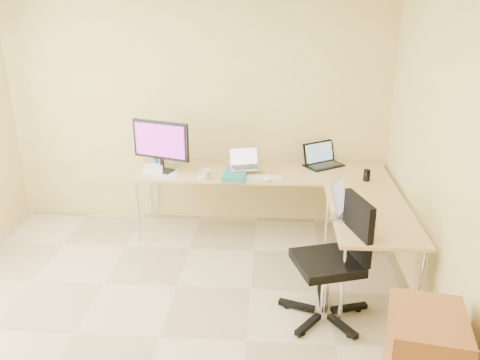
# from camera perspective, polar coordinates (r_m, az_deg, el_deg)

# --- Properties ---
(floor) EXTENTS (4.50, 4.50, 0.00)m
(floor) POSITION_cam_1_polar(r_m,az_deg,el_deg) (4.09, -9.14, -17.26)
(floor) COLOR #BCAC8A
(floor) RESTS_ON ground
(wall_back) EXTENTS (4.50, 0.00, 4.50)m
(wall_back) POSITION_cam_1_polar(r_m,az_deg,el_deg) (5.58, -4.91, 8.12)
(wall_back) COLOR #EAD78C
(wall_back) RESTS_ON ground
(wall_right) EXTENTS (0.00, 4.50, 4.50)m
(wall_right) POSITION_cam_1_polar(r_m,az_deg,el_deg) (3.59, 24.23, -0.71)
(wall_right) COLOR #EAD78C
(wall_right) RESTS_ON ground
(desk_main) EXTENTS (2.65, 0.70, 0.73)m
(desk_main) POSITION_cam_1_polar(r_m,az_deg,el_deg) (5.43, 2.37, -2.57)
(desk_main) COLOR tan
(desk_main) RESTS_ON ground
(desk_return) EXTENTS (0.70, 1.30, 0.73)m
(desk_return) POSITION_cam_1_polar(r_m,az_deg,el_deg) (4.61, 14.35, -7.67)
(desk_return) COLOR tan
(desk_return) RESTS_ON ground
(monitor) EXTENTS (0.67, 0.41, 0.55)m
(monitor) POSITION_cam_1_polar(r_m,az_deg,el_deg) (5.25, -8.96, 3.79)
(monitor) COLOR black
(monitor) RESTS_ON desk_main
(book_stack) EXTENTS (0.25, 0.33, 0.05)m
(book_stack) POSITION_cam_1_polar(r_m,az_deg,el_deg) (5.09, -0.57, 0.59)
(book_stack) COLOR #1F6F6B
(book_stack) RESTS_ON desk_main
(laptop_center) EXTENTS (0.38, 0.33, 0.21)m
(laptop_center) POSITION_cam_1_polar(r_m,az_deg,el_deg) (5.17, 0.60, 2.41)
(laptop_center) COLOR #B5B5B5
(laptop_center) RESTS_ON desk_main
(laptop_black) EXTENTS (0.50, 0.47, 0.25)m
(laptop_black) POSITION_cam_1_polar(r_m,az_deg,el_deg) (5.47, 9.57, 2.83)
(laptop_black) COLOR black
(laptop_black) RESTS_ON desk_main
(keyboard) EXTENTS (0.41, 0.14, 0.02)m
(keyboard) POSITION_cam_1_polar(r_m,az_deg,el_deg) (5.08, 2.59, 0.31)
(keyboard) COLOR silver
(keyboard) RESTS_ON desk_main
(mouse) EXTENTS (0.09, 0.06, 0.03)m
(mouse) POSITION_cam_1_polar(r_m,az_deg,el_deg) (5.01, 3.01, 0.09)
(mouse) COLOR white
(mouse) RESTS_ON desk_main
(mug) EXTENTS (0.14, 0.14, 0.10)m
(mug) POSITION_cam_1_polar(r_m,az_deg,el_deg) (5.04, -3.84, 0.63)
(mug) COLOR beige
(mug) RESTS_ON desk_main
(cd_stack) EXTENTS (0.13, 0.13, 0.03)m
(cd_stack) POSITION_cam_1_polar(r_m,az_deg,el_deg) (5.16, -4.30, 0.67)
(cd_stack) COLOR white
(cd_stack) RESTS_ON desk_main
(water_bottle) EXTENTS (0.09, 0.09, 0.25)m
(water_bottle) POSITION_cam_1_polar(r_m,az_deg,el_deg) (5.38, -9.65, 2.49)
(water_bottle) COLOR #4686C1
(water_bottle) RESTS_ON desk_main
(papers) EXTENTS (0.22, 0.31, 0.01)m
(papers) POSITION_cam_1_polar(r_m,az_deg,el_deg) (5.24, -8.17, 0.68)
(papers) COLOR silver
(papers) RESTS_ON desk_main
(white_box) EXTENTS (0.22, 0.17, 0.07)m
(white_box) POSITION_cam_1_polar(r_m,az_deg,el_deg) (5.31, -9.84, 1.26)
(white_box) COLOR white
(white_box) RESTS_ON desk_main
(desk_fan) EXTENTS (0.28, 0.28, 0.32)m
(desk_fan) POSITION_cam_1_polar(r_m,az_deg,el_deg) (5.54, -7.57, 3.53)
(desk_fan) COLOR silver
(desk_fan) RESTS_ON desk_main
(black_cup) EXTENTS (0.09, 0.09, 0.11)m
(black_cup) POSITION_cam_1_polar(r_m,az_deg,el_deg) (5.15, 14.22, 0.53)
(black_cup) COLOR black
(black_cup) RESTS_ON desk_main
(laptop_return) EXTENTS (0.46, 0.42, 0.25)m
(laptop_return) POSITION_cam_1_polar(r_m,az_deg,el_deg) (4.26, 12.77, -2.61)
(laptop_return) COLOR #A5A9BA
(laptop_return) RESTS_ON desk_return
(office_chair) EXTENTS (0.78, 0.78, 1.03)m
(office_chair) POSITION_cam_1_polar(r_m,az_deg,el_deg) (4.06, 9.85, -9.21)
(office_chair) COLOR black
(office_chair) RESTS_ON ground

